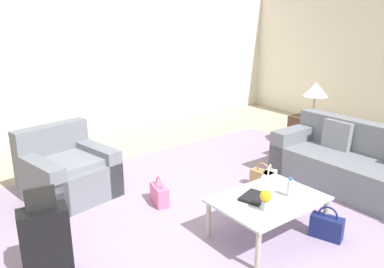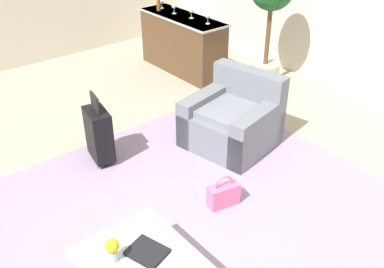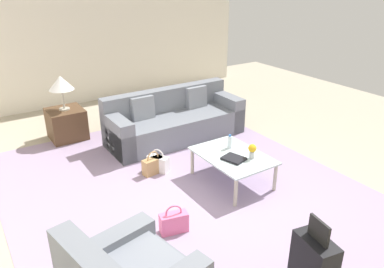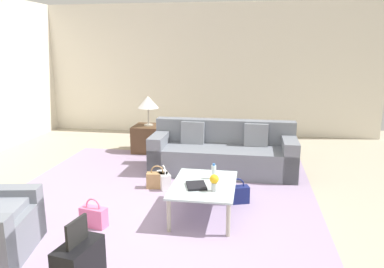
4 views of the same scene
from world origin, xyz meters
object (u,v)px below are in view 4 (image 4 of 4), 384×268
at_px(table_lamp, 148,103).
at_px(handbag_pink, 94,216).
at_px(coffee_table, 204,187).
at_px(water_bottle, 214,172).
at_px(handbag_white, 164,180).
at_px(coffee_table_book, 196,186).
at_px(flower_vase, 214,181).
at_px(couch, 223,154).
at_px(side_table, 149,138).
at_px(handbag_tan, 157,180).
at_px(handbag_navy, 237,194).

distance_m(table_lamp, handbag_pink, 3.44).
xyz_separation_m(coffee_table, water_bottle, (0.20, -0.10, 0.14)).
bearing_deg(table_lamp, handbag_white, -158.34).
bearing_deg(water_bottle, handbag_white, 52.01).
relative_size(coffee_table_book, handbag_pink, 0.80).
xyz_separation_m(coffee_table_book, flower_vase, (-0.10, -0.23, 0.11)).
distance_m(flower_vase, handbag_white, 1.44).
height_order(flower_vase, table_lamp, table_lamp).
relative_size(coffee_table_book, table_lamp, 0.48).
bearing_deg(table_lamp, flower_vase, -151.35).
bearing_deg(couch, handbag_white, 139.08).
bearing_deg(side_table, coffee_table, -151.82).
height_order(couch, side_table, couch).
xyz_separation_m(couch, coffee_table_book, (-1.91, 0.18, 0.14)).
relative_size(coffee_table, water_bottle, 5.38).
relative_size(couch, table_lamp, 4.03).
height_order(coffee_table_book, handbag_tan, coffee_table_book).
relative_size(couch, handbag_white, 6.76).
distance_m(side_table, handbag_pink, 3.33).
bearing_deg(coffee_table, side_table, 28.18).
distance_m(side_table, handbag_tan, 2.10).
distance_m(handbag_tan, handbag_pink, 1.41).
bearing_deg(flower_vase, water_bottle, 6.79).
distance_m(side_table, handbag_navy, 3.02).
bearing_deg(coffee_table_book, couch, -22.24).
bearing_deg(coffee_table, handbag_navy, -41.61).
relative_size(handbag_white, handbag_pink, 1.00).
bearing_deg(side_table, couch, -122.24).
bearing_deg(couch, table_lamp, 57.76).
xyz_separation_m(water_bottle, coffee_table_book, (-0.32, 0.18, -0.08)).
distance_m(coffee_table, handbag_navy, 0.65).
relative_size(flower_vase, handbag_pink, 0.57).
bearing_deg(water_bottle, side_table, 31.61).
relative_size(flower_vase, handbag_white, 0.57).
xyz_separation_m(handbag_white, handbag_tan, (-0.02, 0.10, 0.00)).
bearing_deg(flower_vase, coffee_table, 34.29).
bearing_deg(handbag_white, coffee_table, -139.38).
height_order(coffee_table_book, handbag_pink, coffee_table_book).
bearing_deg(handbag_tan, coffee_table_book, -141.84).
height_order(coffee_table, flower_vase, flower_vase).
bearing_deg(table_lamp, handbag_pink, -175.77).
height_order(water_bottle, side_table, water_bottle).
height_order(table_lamp, handbag_white, table_lamp).
xyz_separation_m(couch, handbag_pink, (-2.31, 1.35, -0.17)).
distance_m(water_bottle, handbag_tan, 1.18).
bearing_deg(handbag_navy, table_lamp, 38.97).
bearing_deg(handbag_navy, handbag_pink, 120.27).
xyz_separation_m(side_table, handbag_navy, (-2.35, -1.90, -0.14)).
bearing_deg(handbag_pink, water_bottle, -62.17).
relative_size(water_bottle, handbag_navy, 0.57).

